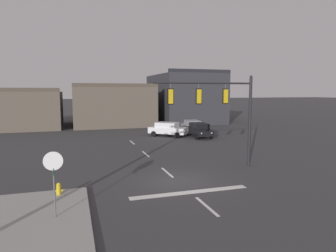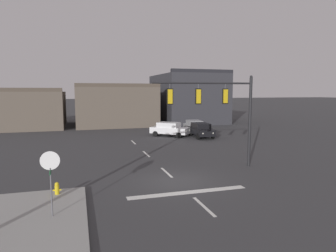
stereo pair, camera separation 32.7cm
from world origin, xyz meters
name	(u,v)px [view 2 (the right image)]	position (x,y,z in m)	size (l,w,h in m)	color
ground_plane	(176,181)	(0.00, 0.00, 0.00)	(400.00, 400.00, 0.00)	#353538
sidewalk_near_corner	(19,226)	(-7.62, -4.00, 0.07)	(5.00, 8.00, 0.15)	gray
stop_bar_paint	(188,192)	(0.00, -2.00, 0.00)	(6.40, 0.50, 0.01)	silver
lane_centreline	(167,172)	(0.00, 2.00, 0.00)	(0.16, 26.40, 0.01)	silver
signal_mast_near_side	(219,104)	(3.68, 2.04, 4.34)	(6.98, 0.44, 6.27)	black
stop_sign	(50,168)	(-6.47, -3.51, 2.14)	(0.76, 0.64, 2.83)	#56565B
car_lot_nearside	(170,129)	(4.77, 16.94, 0.86)	(4.53, 4.20, 1.61)	silver
car_lot_middle	(194,126)	(8.40, 18.39, 0.86)	(2.35, 4.61, 1.61)	#9EA0A5
car_lot_farside	(201,130)	(7.96, 15.17, 0.86)	(2.10, 4.53, 1.61)	black
fire_hydrant	(57,191)	(-6.45, -0.78, 0.33)	(0.40, 0.30, 0.75)	gold
building_row	(133,103)	(3.20, 31.97, 3.32)	(33.60, 13.98, 8.46)	brown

